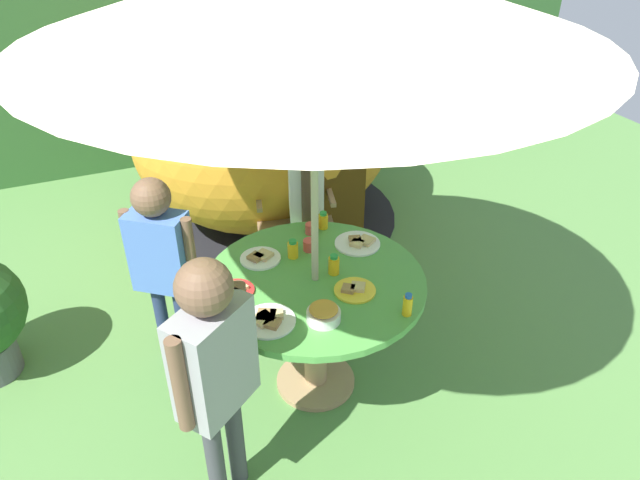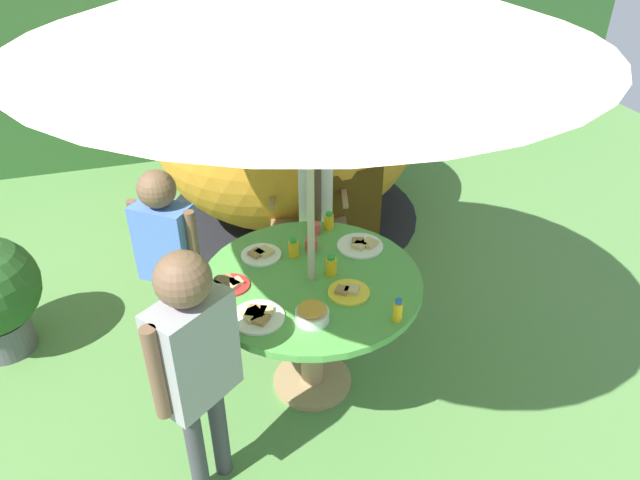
{
  "view_description": "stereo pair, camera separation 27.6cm",
  "coord_description": "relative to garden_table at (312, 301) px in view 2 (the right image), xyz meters",
  "views": [
    {
      "loc": [
        -0.93,
        -2.27,
        2.57
      ],
      "look_at": [
        0.09,
        0.16,
        0.87
      ],
      "focal_mm": 33.2,
      "sensor_mm": 36.0,
      "label": 1
    },
    {
      "loc": [
        -0.67,
        -2.37,
        2.57
      ],
      "look_at": [
        0.09,
        0.16,
        0.87
      ],
      "focal_mm": 33.2,
      "sensor_mm": 36.0,
      "label": 2
    }
  ],
  "objects": [
    {
      "name": "garden_table",
      "position": [
        0.0,
        0.0,
        0.0
      ],
      "size": [
        1.15,
        1.15,
        0.75
      ],
      "color": "tan",
      "rests_on": "ground_plane"
    },
    {
      "name": "hedge_backdrop",
      "position": [
        0.0,
        3.71,
        0.23
      ],
      "size": [
        9.0,
        0.7,
        1.68
      ],
      "primitive_type": "cube",
      "color": "#33602D",
      "rests_on": "ground_plane"
    },
    {
      "name": "plate_far_right",
      "position": [
        -0.21,
        0.28,
        0.16
      ],
      "size": [
        0.22,
        0.22,
        0.03
      ],
      "color": "white",
      "rests_on": "garden_table"
    },
    {
      "name": "juice_bottle_far_left",
      "position": [
        -0.03,
        0.23,
        0.2
      ],
      "size": [
        0.06,
        0.06,
        0.11
      ],
      "color": "yellow",
      "rests_on": "garden_table"
    },
    {
      "name": "plate_near_right",
      "position": [
        0.35,
        0.2,
        0.16
      ],
      "size": [
        0.26,
        0.26,
        0.03
      ],
      "color": "white",
      "rests_on": "garden_table"
    },
    {
      "name": "child_in_grey_shirt",
      "position": [
        -0.65,
        -0.48,
        0.25
      ],
      "size": [
        0.39,
        0.36,
        1.34
      ],
      "rotation": [
        0.0,
        0.0,
        0.64
      ],
      "color": "#3F3F47",
      "rests_on": "ground_plane"
    },
    {
      "name": "cup_far",
      "position": [
        0.15,
        0.42,
        0.18
      ],
      "size": [
        0.06,
        0.06,
        0.06
      ],
      "primitive_type": "cylinder",
      "color": "#E04C47",
      "rests_on": "garden_table"
    },
    {
      "name": "child_in_white_shirt",
      "position": [
        0.27,
        0.81,
        0.31
      ],
      "size": [
        0.31,
        0.46,
        1.44
      ],
      "rotation": [
        0.0,
        0.0,
        -1.89
      ],
      "color": "navy",
      "rests_on": "ground_plane"
    },
    {
      "name": "child_in_blue_shirt",
      "position": [
        -0.7,
        0.52,
        0.17
      ],
      "size": [
        0.36,
        0.33,
        1.22
      ],
      "rotation": [
        0.0,
        0.0,
        -0.64
      ],
      "color": "navy",
      "rests_on": "ground_plane"
    },
    {
      "name": "juice_bottle_mid_left",
      "position": [
        0.24,
        0.45,
        0.2
      ],
      "size": [
        0.06,
        0.06,
        0.11
      ],
      "color": "yellow",
      "rests_on": "garden_table"
    },
    {
      "name": "plate_center_front",
      "position": [
        -0.41,
        0.05,
        0.16
      ],
      "size": [
        0.19,
        0.19,
        0.03
      ],
      "color": "red",
      "rests_on": "garden_table"
    },
    {
      "name": "snack_bowl",
      "position": [
        -0.09,
        -0.32,
        0.19
      ],
      "size": [
        0.16,
        0.16,
        0.09
      ],
      "color": "white",
      "rests_on": "garden_table"
    },
    {
      "name": "plate_mid_right",
      "position": [
        -0.33,
        -0.23,
        0.16
      ],
      "size": [
        0.25,
        0.25,
        0.03
      ],
      "color": "white",
      "rests_on": "garden_table"
    },
    {
      "name": "dome_tent",
      "position": [
        0.38,
        1.95,
        0.17
      ],
      "size": [
        2.51,
        2.51,
        1.56
      ],
      "rotation": [
        0.0,
        0.0,
        0.19
      ],
      "color": "orange",
      "rests_on": "ground_plane"
    },
    {
      "name": "juice_bottle_center_back",
      "position": [
        0.11,
        0.01,
        0.2
      ],
      "size": [
        0.06,
        0.06,
        0.11
      ],
      "color": "yellow",
      "rests_on": "garden_table"
    },
    {
      "name": "juice_bottle_near_left",
      "position": [
        0.29,
        -0.43,
        0.2
      ],
      "size": [
        0.05,
        0.05,
        0.12
      ],
      "color": "yellow",
      "rests_on": "garden_table"
    },
    {
      "name": "cup_near",
      "position": [
        0.07,
        0.26,
        0.18
      ],
      "size": [
        0.07,
        0.07,
        0.06
      ],
      "primitive_type": "cylinder",
      "color": "#E04C47",
      "rests_on": "garden_table"
    },
    {
      "name": "wooden_chair",
      "position": [
        0.32,
        1.19,
        -0.05
      ],
      "size": [
        0.62,
        0.56,
        1.01
      ],
      "rotation": [
        0.0,
        0.0,
        -0.26
      ],
      "color": "#93704C",
      "rests_on": "ground_plane"
    },
    {
      "name": "ground_plane",
      "position": [
        0.0,
        0.0,
        -0.61
      ],
      "size": [
        10.0,
        10.0,
        0.02
      ],
      "primitive_type": "cube",
      "color": "#548442"
    },
    {
      "name": "plate_back_edge",
      "position": [
        0.14,
        -0.17,
        0.16
      ],
      "size": [
        0.21,
        0.21,
        0.03
      ],
      "color": "yellow",
      "rests_on": "garden_table"
    }
  ]
}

